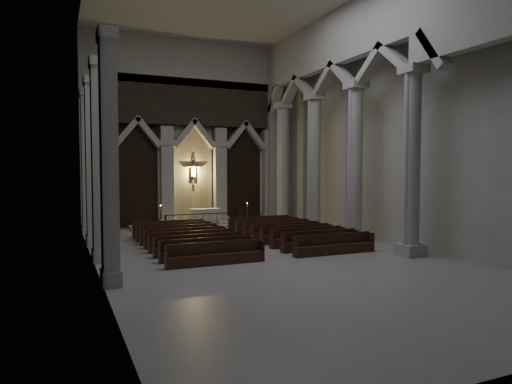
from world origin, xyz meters
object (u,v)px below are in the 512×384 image
Objects in this scene: candle_stand_right at (247,219)px; worshipper at (241,223)px; altar at (205,216)px; altar_rail at (203,218)px; pews at (243,239)px; candle_stand_left at (161,225)px.

worshipper is (-1.73, -3.22, 0.18)m from candle_stand_right.
candle_stand_right is at bearing 69.97° from worshipper.
altar is 1.64× the size of worshipper.
altar_rail is 0.51× the size of pews.
altar is 4.21m from worshipper.
candle_stand_right is 7.30m from pews.
altar_rail is at bearing 15.42° from candle_stand_left.
altar_rail is at bearing 119.87° from worshipper.
worshipper is at bearing -31.21° from candle_stand_left.
candle_stand_left is (-2.76, -0.76, -0.19)m from altar_rail.
pews is 3.67m from worshipper.
altar_rail is 2.87m from candle_stand_left.
candle_stand_left reaches higher than altar_rail.
worshipper reaches higher than altar_rail.
altar_rail reaches higher than pews.
worshipper is at bearing 69.59° from pews.
altar is at bearing 65.27° from altar_rail.
worshipper is (4.04, -2.45, 0.16)m from candle_stand_left.
altar is at bearing 109.94° from worshipper.
candle_stand_left is at bearing -164.58° from altar_rail.
candle_stand_left reaches higher than altar.
altar_rail is 3.02× the size of candle_stand_left.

